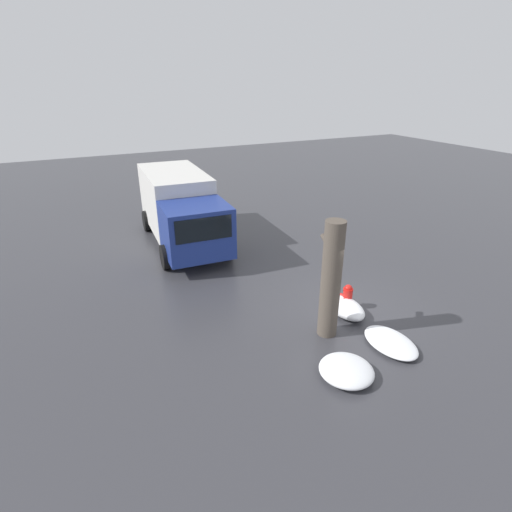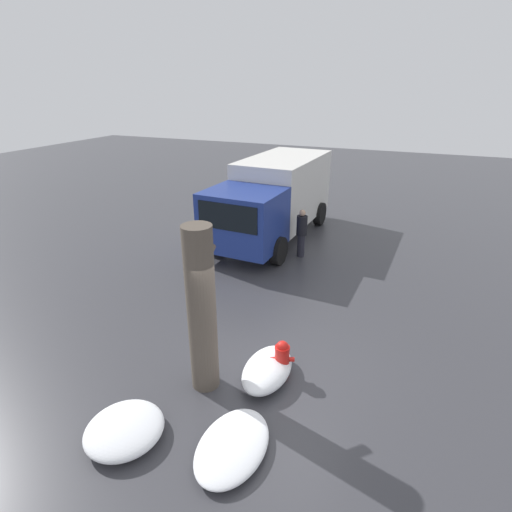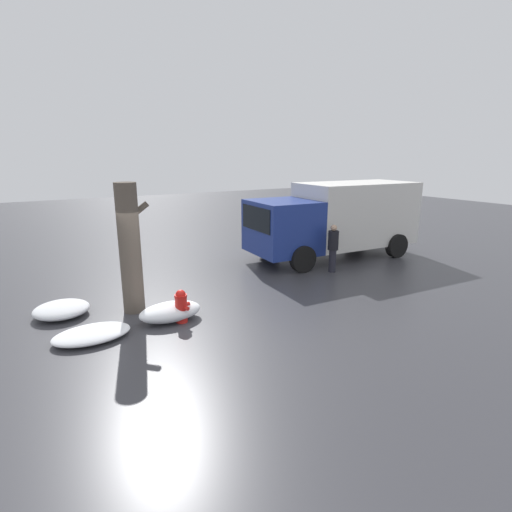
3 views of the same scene
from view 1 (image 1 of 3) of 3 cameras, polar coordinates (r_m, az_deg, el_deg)
name	(u,v)px [view 1 (image 1 of 3)]	position (r m, az deg, el deg)	size (l,w,h in m)	color
ground_plane	(346,308)	(12.29, 12.75, -7.31)	(60.00, 60.00, 0.00)	#38383D
fire_hydrant	(347,297)	(12.09, 12.91, -5.67)	(0.39, 0.48, 0.79)	red
tree_trunk	(331,280)	(10.30, 10.66, -3.37)	(0.79, 0.52, 3.19)	brown
delivery_truck	(181,207)	(16.50, -10.73, 6.91)	(6.67, 2.86, 2.78)	navy
pedestrian	(229,228)	(15.82, -3.87, 4.05)	(0.35, 0.35, 1.59)	#23232D
snow_pile_by_hydrant	(391,342)	(10.98, 18.67, -11.59)	(1.59, 1.04, 0.23)	white
snow_pile_curbside	(345,307)	(11.93, 12.54, -7.13)	(1.47, 0.86, 0.43)	white
snow_pile_by_tree	(346,370)	(9.73, 12.79, -15.64)	(1.28, 1.25, 0.32)	white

